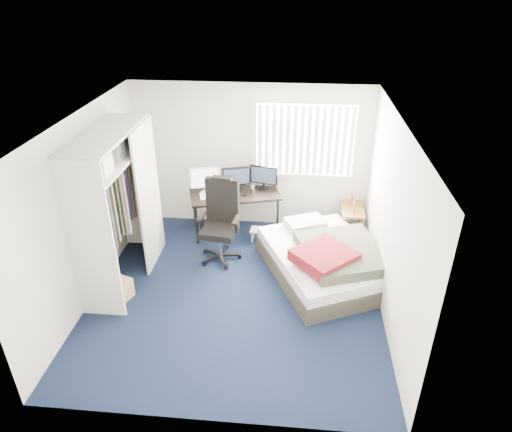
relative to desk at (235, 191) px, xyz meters
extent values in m
plane|color=black|center=(0.24, -1.75, -0.76)|extent=(4.20, 4.20, 0.00)
plane|color=silver|center=(0.24, 0.35, 0.49)|extent=(4.00, 0.00, 4.00)
plane|color=silver|center=(0.24, -3.85, 0.49)|extent=(4.00, 0.00, 4.00)
plane|color=silver|center=(-1.76, -1.75, 0.49)|extent=(0.00, 4.20, 4.20)
plane|color=silver|center=(2.24, -1.75, 0.49)|extent=(0.00, 4.20, 4.20)
plane|color=white|center=(0.24, -1.75, 1.74)|extent=(4.20, 4.20, 0.00)
cube|color=white|center=(1.14, 0.33, 0.84)|extent=(1.60, 0.02, 1.20)
cube|color=beige|center=(1.14, 0.30, 1.47)|extent=(1.72, 0.06, 0.06)
cube|color=beige|center=(1.14, 0.30, 0.21)|extent=(1.72, 0.06, 0.06)
cube|color=white|center=(1.14, 0.27, 0.84)|extent=(1.60, 0.04, 1.16)
cube|color=beige|center=(-1.46, -2.35, 0.34)|extent=(0.60, 0.04, 2.20)
cube|color=beige|center=(-1.46, -0.55, 0.34)|extent=(0.60, 0.04, 2.20)
cube|color=beige|center=(-1.46, -1.45, 1.44)|extent=(0.60, 1.80, 0.04)
cube|color=beige|center=(-1.46, -1.45, 1.06)|extent=(0.56, 1.74, 0.03)
cylinder|color=silver|center=(-1.46, -1.45, 0.94)|extent=(0.03, 1.72, 0.03)
cube|color=#26262B|center=(-1.46, -1.55, 0.49)|extent=(0.38, 1.10, 0.90)
cube|color=beige|center=(-1.14, -1.00, 0.34)|extent=(0.03, 0.90, 2.20)
cube|color=white|center=(-1.46, -1.90, 1.19)|extent=(0.38, 0.30, 0.24)
cube|color=gray|center=(-1.46, -1.40, 1.18)|extent=(0.34, 0.28, 0.22)
cube|color=black|center=(0.00, -0.02, -0.05)|extent=(1.62, 1.08, 0.04)
cylinder|color=black|center=(-0.57, -0.49, -0.42)|extent=(0.04, 0.04, 0.69)
cylinder|color=black|center=(-0.73, 0.06, -0.42)|extent=(0.04, 0.04, 0.69)
cylinder|color=black|center=(0.74, -0.11, -0.42)|extent=(0.04, 0.04, 0.69)
cylinder|color=black|center=(0.58, 0.44, -0.42)|extent=(0.04, 0.04, 0.69)
cube|color=white|center=(-0.49, -0.04, 0.25)|extent=(0.49, 0.17, 0.36)
cube|color=white|center=(-0.49, -0.04, 0.25)|extent=(0.43, 0.13, 0.31)
cube|color=black|center=(0.02, 0.10, 0.23)|extent=(0.47, 0.16, 0.32)
cube|color=#1E2838|center=(0.02, 0.10, 0.23)|extent=(0.41, 0.13, 0.27)
cube|color=black|center=(0.48, 0.19, 0.23)|extent=(0.47, 0.16, 0.32)
cube|color=#1E2838|center=(0.48, 0.19, 0.23)|extent=(0.41, 0.13, 0.27)
cube|color=white|center=(-0.11, -0.16, -0.02)|extent=(0.42, 0.25, 0.02)
cube|color=black|center=(0.17, -0.08, -0.02)|extent=(0.09, 0.11, 0.02)
cylinder|color=silver|center=(0.30, 0.01, 0.05)|extent=(0.08, 0.08, 0.16)
cube|color=white|center=(0.00, -0.02, -0.03)|extent=(0.37, 0.35, 0.00)
cube|color=black|center=(-0.12, -0.91, -0.70)|extent=(0.69, 0.69, 0.12)
cylinder|color=silver|center=(-0.12, -0.91, -0.49)|extent=(0.06, 0.06, 0.41)
cube|color=black|center=(-0.12, -0.91, -0.25)|extent=(0.57, 0.57, 0.10)
cube|color=black|center=(-0.10, -0.67, 0.16)|extent=(0.52, 0.17, 0.72)
cube|color=black|center=(-0.10, -0.67, 0.47)|extent=(0.32, 0.16, 0.16)
cube|color=black|center=(-0.40, -0.87, -0.03)|extent=(0.11, 0.29, 0.04)
cube|color=black|center=(0.15, -0.94, -0.03)|extent=(0.11, 0.29, 0.04)
cube|color=white|center=(0.43, -0.30, -0.56)|extent=(0.28, 0.23, 0.03)
cylinder|color=white|center=(0.33, -0.37, -0.67)|extent=(0.03, 0.03, 0.20)
cylinder|color=white|center=(0.34, -0.22, -0.67)|extent=(0.03, 0.03, 0.20)
cylinder|color=white|center=(0.53, -0.38, -0.67)|extent=(0.03, 0.03, 0.20)
cylinder|color=white|center=(0.54, -0.24, -0.67)|extent=(0.03, 0.03, 0.20)
cube|color=brown|center=(1.99, 0.10, -0.27)|extent=(0.38, 0.75, 0.04)
cube|color=brown|center=(1.85, -0.24, -0.53)|extent=(0.04, 0.04, 0.47)
cube|color=brown|center=(1.84, 0.43, -0.53)|extent=(0.04, 0.04, 0.47)
cube|color=brown|center=(2.14, -0.24, -0.53)|extent=(0.04, 0.04, 0.47)
cube|color=brown|center=(2.14, 0.43, -0.53)|extent=(0.04, 0.04, 0.47)
cube|color=brown|center=(1.99, -0.07, -0.16)|extent=(0.02, 0.14, 0.18)
cube|color=brown|center=(1.99, 0.21, -0.16)|extent=(0.02, 0.14, 0.18)
cube|color=#3A3429|center=(1.49, -1.17, -0.64)|extent=(2.15, 2.39, 0.25)
cube|color=white|center=(1.49, -1.17, -0.43)|extent=(2.10, 2.34, 0.18)
cube|color=beige|center=(1.20, -0.53, -0.27)|extent=(0.71, 0.61, 0.14)
cube|color=#393B2C|center=(1.73, -1.33, -0.27)|extent=(1.43, 1.50, 0.18)
cube|color=#5C0F16|center=(1.46, -1.57, -0.20)|extent=(1.03, 1.02, 0.16)
cube|color=tan|center=(-1.41, -2.00, -0.62)|extent=(0.46, 0.40, 0.29)
camera|label=1|loc=(1.01, -6.89, 3.31)|focal=32.00mm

